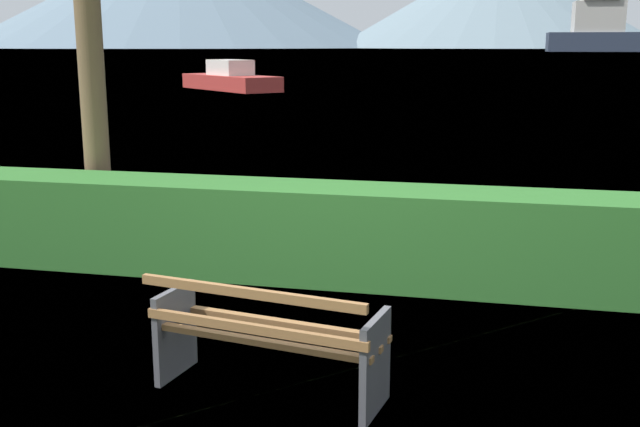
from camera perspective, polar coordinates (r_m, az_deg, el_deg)
name	(u,v)px	position (r m, az deg, el deg)	size (l,w,h in m)	color
ground_plane	(272,391)	(5.61, -3.65, -13.14)	(1400.00, 1400.00, 0.00)	olive
water_surface	(493,51)	(311.64, 12.85, 11.80)	(620.00, 620.00, 0.00)	#7A99A8
park_bench	(267,338)	(5.39, -4.00, -9.32)	(1.72, 0.84, 0.87)	olive
hedge_row	(345,234)	(7.95, 1.86, -1.54)	(11.42, 0.84, 0.99)	#2D6B28
fishing_boat_near	(230,79)	(42.62, -6.74, 9.96)	(7.02, 6.68, 1.62)	#B2332D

